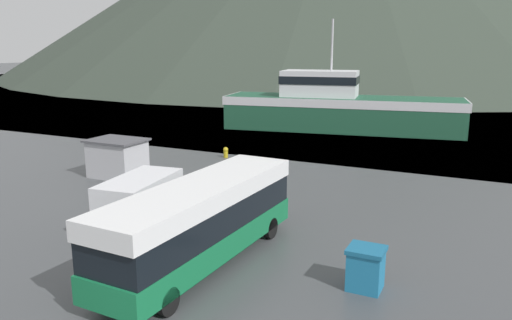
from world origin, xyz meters
TOP-DOWN VIEW (x-y plane):
  - water_surface at (0.00, 144.83)m, footprint 240.00×240.00m
  - tour_bus at (-0.81, 7.39)m, footprint 2.85×10.17m
  - delivery_van at (-4.97, 9.54)m, footprint 2.80×6.23m
  - fishing_boat at (-5.10, 39.21)m, footprint 23.04×9.10m
  - storage_bin at (5.16, 8.08)m, footprint 1.21×1.11m
  - dock_kiosk at (-12.34, 16.08)m, footprint 3.38×2.59m
  - mooring_bollard at (-8.92, 23.72)m, footprint 0.37×0.37m

SIDE VIEW (x-z plane):
  - water_surface at x=0.00m, z-range 0.00..0.00m
  - mooring_bollard at x=-8.92m, z-range 0.03..0.80m
  - storage_bin at x=5.16m, z-range 0.01..1.48m
  - dock_kiosk at x=-12.34m, z-range 0.01..2.37m
  - delivery_van at x=-4.97m, z-range 0.07..2.56m
  - tour_bus at x=-0.81m, z-range 0.20..3.32m
  - fishing_boat at x=-5.10m, z-range -2.96..7.47m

